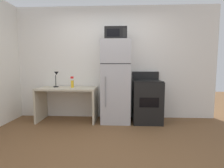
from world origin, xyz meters
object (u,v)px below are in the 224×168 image
Objects in this scene: microwave at (116,34)px; spray_bottle at (72,83)px; desk at (68,97)px; refrigerator at (116,82)px; oven_range at (147,101)px; desk_lamp at (56,77)px.

spray_bottle is at bearing 178.57° from microwave.
refrigerator reaches higher than desk.
desk is 1.14m from refrigerator.
oven_range is (1.65, -0.01, -0.38)m from spray_bottle.
oven_range is (2.03, -0.07, -0.52)m from desk_lamp.
oven_range is at bearing -0.18° from spray_bottle.
refrigerator is (1.35, -0.07, -0.10)m from desk_lamp.
desk_lamp is 2.10m from oven_range.
spray_bottle is (0.11, 0.01, 0.32)m from desk.
microwave is 0.42× the size of oven_range.
desk_lamp is (-0.27, 0.08, 0.46)m from desk.
refrigerator is 0.80m from oven_range.
desk_lamp reaches higher than desk.
refrigerator is at bearing 0.21° from desk.
refrigerator reaches higher than oven_range.
refrigerator is (0.97, -0.00, 0.04)m from spray_bottle.
spray_bottle is 1.43m from microwave.
desk_lamp is at bearing 169.68° from spray_bottle.
microwave is at bearing -89.67° from refrigerator.
microwave is at bearing -0.92° from desk.
oven_range reaches higher than spray_bottle.
refrigerator reaches higher than spray_bottle.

